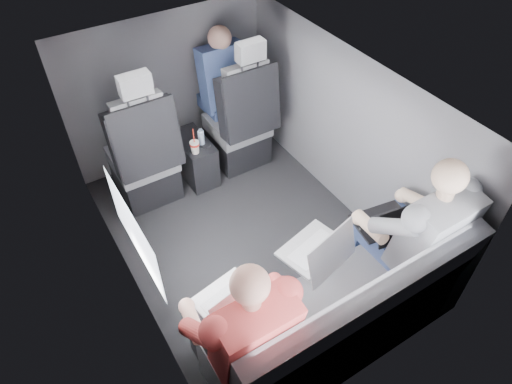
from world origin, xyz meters
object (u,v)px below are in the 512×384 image
laptop_black (390,222)px  passenger_rear_left (241,328)px  passenger_rear_right (411,232)px  laptop_white (231,301)px  laptop_silver (319,250)px  rear_bench (336,320)px  water_bottle (201,138)px  front_seat_right (241,126)px  soda_cup (195,147)px  front_seat_left (145,161)px  passenger_front_right (222,79)px  center_console (195,158)px

laptop_black → passenger_rear_left: passenger_rear_left is taller
passenger_rear_right → laptop_white: bearing=171.9°
laptop_white → passenger_rear_right: bearing=-8.1°
laptop_silver → passenger_rear_left: bearing=-163.7°
rear_bench → water_bottle: bearing=88.7°
front_seat_right → passenger_rear_right: passenger_rear_right is taller
soda_cup → water_bottle: size_ratio=1.54×
rear_bench → laptop_white: bearing=155.3°
water_bottle → laptop_white: laptop_white is taller
front_seat_left → laptop_black: bearing=-58.6°
water_bottle → passenger_rear_right: passenger_rear_right is taller
front_seat_right → front_seat_left: bearing=180.0°
front_seat_left → passenger_rear_left: (-0.16, -1.81, 0.23)m
front_seat_left → rear_bench: size_ratio=0.79×
front_seat_right → laptop_white: size_ratio=3.32×
front_seat_right → passenger_front_right: size_ratio=1.60×
laptop_silver → rear_bench: bearing=-99.9°
front_seat_right → rear_bench: bearing=-103.3°
laptop_white → passenger_front_right: size_ratio=0.48×
center_console → laptop_silver: size_ratio=1.07×
laptop_silver → passenger_front_right: bearing=78.7°
rear_bench → passenger_front_right: (0.42, 2.16, 0.44)m
front_seat_left → laptop_silver: (0.50, -1.62, 0.24)m
center_console → soda_cup: 0.31m
front_seat_right → passenger_rear_left: (-1.06, -1.81, 0.23)m
rear_bench → passenger_front_right: size_ratio=2.03×
center_console → passenger_rear_right: size_ratio=0.37×
front_seat_right → passenger_rear_left: size_ratio=1.02×
soda_cup → passenger_front_right: bearing=38.3°
laptop_white → laptop_silver: 0.62m
soda_cup → laptop_silver: bearing=-86.0°
soda_cup → laptop_silver: size_ratio=0.53×
front_seat_right → rear_bench: size_ratio=0.79×
rear_bench → passenger_rear_left: size_ratio=1.29×
passenger_front_right → center_console: bearing=-152.8°
front_seat_right → laptop_silver: front_seat_right is taller
passenger_front_right → laptop_black: bearing=-85.7°
center_console → passenger_rear_right: (0.61, -1.85, 0.45)m
passenger_rear_right → passenger_front_right: bearing=95.2°
rear_bench → passenger_rear_left: bearing=171.1°
laptop_silver → front_seat_right: bearing=76.1°
water_bottle → laptop_black: 1.71m
soda_cup → laptop_white: bearing=-108.8°
soda_cup → rear_bench: bearing=-88.3°
center_console → laptop_black: bearing=-71.6°
passenger_rear_right → water_bottle: bearing=108.1°
soda_cup → passenger_rear_right: passenger_rear_right is taller
laptop_black → passenger_front_right: size_ratio=0.51×
passenger_rear_right → laptop_black: bearing=107.6°
passenger_front_right → water_bottle: bearing=-141.3°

